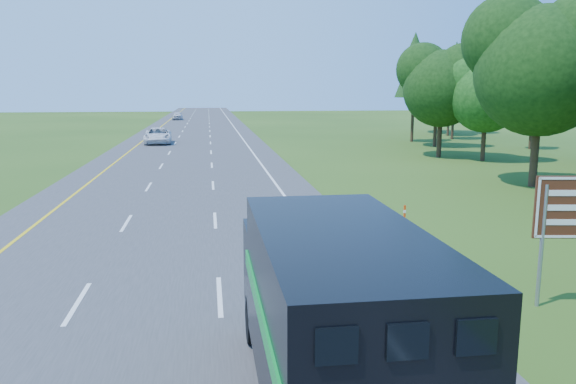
# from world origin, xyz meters

# --- Properties ---
(road) EXTENTS (15.00, 260.00, 0.04)m
(road) POSITION_xyz_m (0.00, 50.00, 0.02)
(road) COLOR #38383A
(road) RESTS_ON ground
(lane_markings) EXTENTS (11.15, 260.00, 0.01)m
(lane_markings) POSITION_xyz_m (0.00, 50.00, 0.04)
(lane_markings) COLOR yellow
(lane_markings) RESTS_ON road
(horse_truck) EXTENTS (2.48, 7.72, 3.41)m
(horse_truck) POSITION_xyz_m (3.54, 4.97, 1.87)
(horse_truck) COLOR black
(horse_truck) RESTS_ON road
(white_suv) EXTENTS (3.03, 6.02, 1.63)m
(white_suv) POSITION_xyz_m (-3.57, 56.19, 0.86)
(white_suv) COLOR silver
(white_suv) RESTS_ON road
(far_car) EXTENTS (1.93, 4.64, 1.57)m
(far_car) POSITION_xyz_m (-4.09, 105.26, 0.83)
(far_car) COLOR silver
(far_car) RESTS_ON road
(delineator) EXTENTS (0.09, 0.05, 1.09)m
(delineator) POSITION_xyz_m (9.12, 17.04, 0.58)
(delineator) COLOR #FF400D
(delineator) RESTS_ON ground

